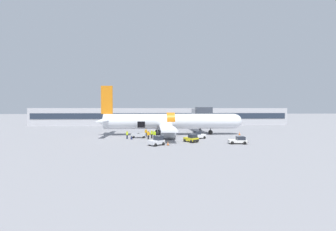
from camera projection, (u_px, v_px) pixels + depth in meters
ground_plane at (169, 139)px, 45.57m from camera, size 500.00×500.00×0.00m
terminal_strip at (161, 116)px, 88.65m from camera, size 97.08×10.09×6.53m
jet_bridge_stub at (201, 115)px, 59.77m from camera, size 4.11×10.17×6.62m
airplane at (168, 122)px, 53.36m from camera, size 34.89×29.12×11.58m
baggage_tug_lead at (199, 135)px, 46.59m from camera, size 3.01×2.29×1.64m
baggage_tug_mid at (157, 141)px, 38.00m from camera, size 3.03×2.91×1.59m
baggage_tug_rear at (238, 140)px, 39.71m from camera, size 3.41×2.44×1.30m
baggage_tug_spare at (191, 139)px, 41.73m from camera, size 2.79×3.03×1.53m
baggage_cart_loading at (139, 136)px, 47.89m from camera, size 4.05×1.96×0.99m
ground_crew_loader_a at (148, 135)px, 45.63m from camera, size 0.61×0.45×1.75m
ground_crew_loader_b at (152, 134)px, 47.03m from camera, size 0.58×0.58×1.80m
ground_crew_driver at (146, 132)px, 50.77m from camera, size 0.59×0.40×1.70m
ground_crew_supervisor at (154, 134)px, 46.00m from camera, size 0.62×0.54×1.82m
ground_crew_helper at (127, 135)px, 46.14m from camera, size 0.54×0.57×1.72m
suitcase_on_tarmac_upright at (131, 138)px, 45.38m from camera, size 0.39×0.32×0.64m
safety_cone_nose at (239, 133)px, 53.16m from camera, size 0.61×0.61×0.79m
safety_cone_engine_left at (168, 143)px, 37.96m from camera, size 0.47×0.47×0.69m
safety_cone_wingtip at (173, 137)px, 46.59m from camera, size 0.52×0.52×0.62m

